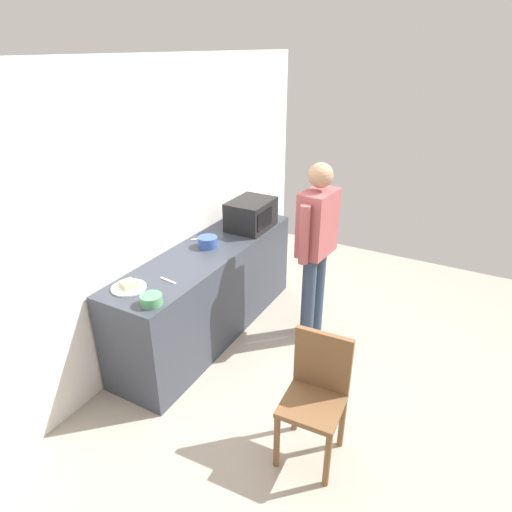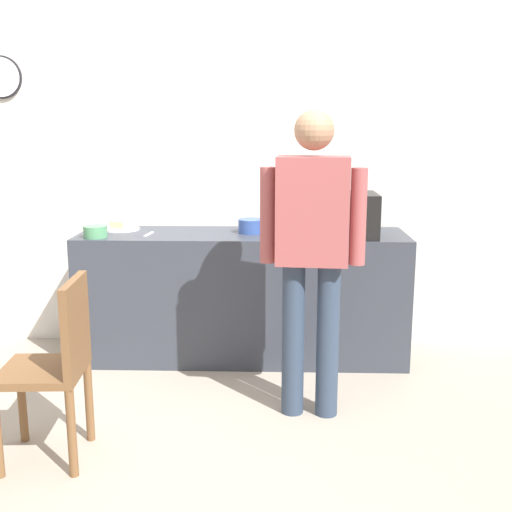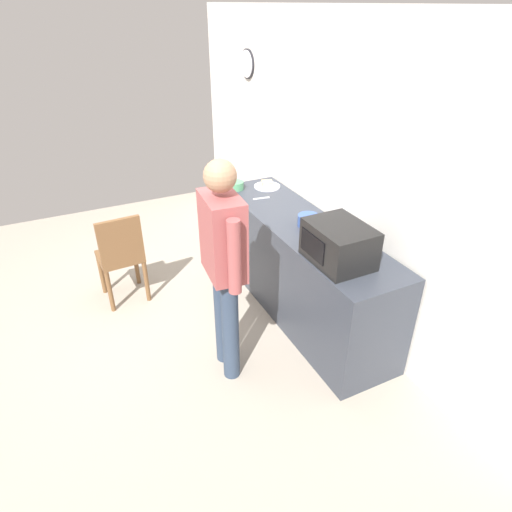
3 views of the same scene
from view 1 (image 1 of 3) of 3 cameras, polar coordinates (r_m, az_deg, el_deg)
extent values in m
plane|color=#9E9384|center=(3.97, 6.99, -16.58)|extent=(6.00, 6.00, 0.00)
cube|color=silver|center=(4.03, -13.55, 5.30)|extent=(5.40, 0.10, 2.60)
cube|color=#333842|center=(4.37, -6.14, -4.61)|extent=(2.32, 0.62, 0.92)
cube|color=black|center=(4.58, -0.65, 5.43)|extent=(0.50, 0.38, 0.30)
cube|color=black|center=(4.44, 1.15, 4.77)|extent=(0.30, 0.01, 0.18)
cylinder|color=white|center=(3.62, -16.16, -3.97)|extent=(0.27, 0.27, 0.01)
cube|color=#D2B37F|center=(3.61, -16.22, -3.53)|extent=(0.14, 0.14, 0.05)
cylinder|color=#4C8E60|center=(3.35, -13.41, -5.55)|extent=(0.16, 0.16, 0.08)
cylinder|color=#33519E|center=(4.20, -6.26, 1.83)|extent=(0.19, 0.19, 0.10)
cube|color=silver|center=(3.66, -11.32, -3.13)|extent=(0.04, 0.17, 0.01)
cube|color=silver|center=(4.39, -7.30, 2.22)|extent=(0.13, 0.13, 0.01)
cylinder|color=#2D3B51|center=(4.41, 7.98, -4.48)|extent=(0.13, 0.13, 0.91)
cylinder|color=#2D3B51|center=(4.26, 6.77, -5.62)|extent=(0.13, 0.13, 0.91)
cube|color=#9E4C4C|center=(4.00, 7.99, 4.26)|extent=(0.42, 0.27, 0.60)
cylinder|color=#9E4C4C|center=(4.23, 9.49, 4.89)|extent=(0.09, 0.09, 0.54)
cylinder|color=#9E4C4C|center=(3.81, 6.28, 2.71)|extent=(0.09, 0.09, 0.54)
sphere|color=#A37A5B|center=(3.87, 8.39, 10.31)|extent=(0.22, 0.22, 0.22)
cylinder|color=brown|center=(3.25, 2.71, -22.86)|extent=(0.04, 0.04, 0.45)
cylinder|color=brown|center=(3.18, 9.22, -24.69)|extent=(0.04, 0.04, 0.45)
cylinder|color=brown|center=(3.48, 5.12, -18.82)|extent=(0.04, 0.04, 0.45)
cylinder|color=brown|center=(3.42, 11.09, -20.37)|extent=(0.04, 0.04, 0.45)
cube|color=brown|center=(3.15, 7.29, -18.61)|extent=(0.42, 0.42, 0.04)
cube|color=brown|center=(3.12, 8.64, -13.23)|extent=(0.06, 0.40, 0.45)
camera|label=2|loc=(4.06, 59.02, -1.13)|focal=43.95mm
camera|label=3|loc=(6.00, 27.98, 22.66)|focal=30.58mm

